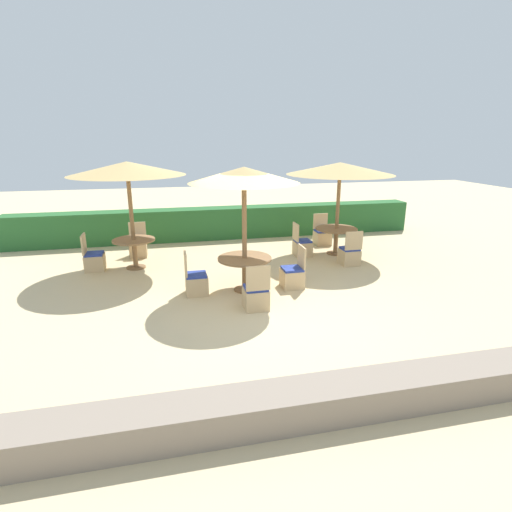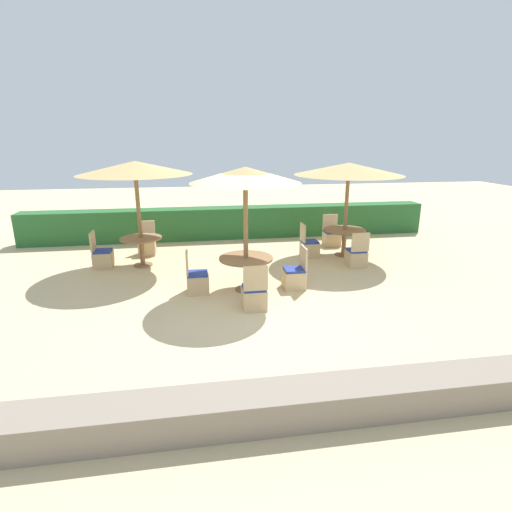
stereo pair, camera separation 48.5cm
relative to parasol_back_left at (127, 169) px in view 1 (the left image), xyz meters
The scene contains 17 objects.
ground_plane 4.77m from the parasol_back_left, 51.09° to the right, with size 40.00×40.00×0.00m, color #D1BA8C.
hedge_row 4.18m from the parasol_back_left, 46.05° to the left, with size 13.00×0.70×1.00m, color #28602D.
stone_border 7.19m from the parasol_back_left, 67.96° to the right, with size 10.00×0.56×0.42m, color gray.
parasol_back_left is the anchor object (origin of this frame).
round_table_back_left 1.89m from the parasol_back_left, 90.00° to the left, with size 1.04×1.04×0.75m.
patio_chair_back_left_north 2.45m from the parasol_back_left, 89.19° to the left, with size 0.46×0.46×0.93m.
patio_chair_back_left_west 2.43m from the parasol_back_left, behind, with size 0.46×0.46×0.93m.
parasol_back_right 5.47m from the parasol_back_left, ahead, with size 2.89×2.89×2.55m.
round_table_back_right 5.78m from the parasol_back_left, ahead, with size 1.16×1.16×0.75m.
patio_chair_back_right_west 5.00m from the parasol_back_left, ahead, with size 0.46×0.46×0.93m.
patio_chair_back_right_north 6.02m from the parasol_back_left, 11.81° to the left, with size 0.46×0.46×0.93m.
patio_chair_back_right_south 5.93m from the parasol_back_left, ahead, with size 0.46×0.46×0.93m.
parasol_center 3.21m from the parasol_back_left, 41.18° to the right, with size 2.27×2.27×2.63m.
round_table_center 3.72m from the parasol_back_left, 41.18° to the right, with size 1.15×1.15×0.74m.
patio_chair_center_east 4.66m from the parasol_back_left, 31.70° to the right, with size 0.46×0.46×0.93m.
patio_chair_center_south 4.53m from the parasol_back_left, 51.97° to the right, with size 0.46×0.46×0.93m.
patio_chair_center_west 3.33m from the parasol_back_left, 56.94° to the right, with size 0.46×0.46×0.93m.
Camera 1 is at (-1.68, -6.91, 3.22)m, focal length 28.00 mm.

